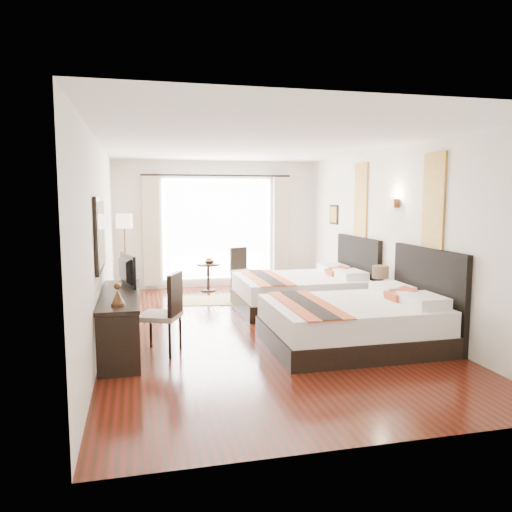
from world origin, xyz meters
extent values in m
cube|color=#341609|center=(0.00, 0.00, -0.01)|extent=(4.50, 7.50, 0.01)
cube|color=white|center=(0.00, 0.00, 2.79)|extent=(4.50, 7.50, 0.02)
cube|color=silver|center=(2.25, 0.00, 1.40)|extent=(0.01, 7.50, 2.80)
cube|color=silver|center=(-2.25, 0.00, 1.40)|extent=(0.01, 7.50, 2.80)
cube|color=silver|center=(0.00, 3.75, 1.40)|extent=(4.50, 0.01, 2.80)
cube|color=silver|center=(0.00, -3.75, 1.40)|extent=(4.50, 0.01, 2.80)
cube|color=white|center=(0.00, 3.73, 1.30)|extent=(2.40, 0.02, 2.20)
cube|color=white|center=(0.00, 3.67, 1.30)|extent=(2.30, 0.02, 2.10)
cube|color=#B5AE8D|center=(-1.45, 3.63, 1.28)|extent=(0.35, 0.14, 2.35)
cube|color=#B5AE8D|center=(1.45, 3.63, 1.28)|extent=(0.35, 0.14, 2.35)
cube|color=#8E4214|center=(2.23, -1.16, 1.95)|extent=(0.03, 0.50, 1.35)
cube|color=#8E4214|center=(2.23, 1.14, 1.95)|extent=(0.03, 0.50, 1.35)
cube|color=#482D19|center=(2.19, -0.16, 1.92)|extent=(0.10, 0.14, 0.14)
cube|color=black|center=(-2.22, -0.57, 1.55)|extent=(0.04, 1.25, 0.95)
cube|color=white|center=(-2.19, -0.57, 1.55)|extent=(0.01, 1.12, 0.82)
cube|color=black|center=(1.04, -1.16, 0.14)|extent=(2.24, 1.75, 0.27)
cube|color=silver|center=(1.04, -1.16, 0.44)|extent=(2.18, 1.71, 0.33)
cube|color=black|center=(2.20, -1.16, 0.66)|extent=(0.08, 1.75, 1.31)
cube|color=#AF4D1C|center=(0.41, -1.16, 0.61)|extent=(0.60, 1.81, 0.02)
cube|color=black|center=(1.06, 1.14, 0.13)|extent=(2.20, 1.72, 0.27)
cube|color=silver|center=(1.06, 1.14, 0.43)|extent=(2.14, 1.68, 0.32)
cube|color=black|center=(2.20, 1.14, 0.64)|extent=(0.08, 1.72, 1.29)
cube|color=#AF4D1C|center=(0.44, 1.14, 0.60)|extent=(0.59, 1.78, 0.02)
cube|color=black|center=(2.03, -0.16, 0.24)|extent=(0.41, 0.50, 0.48)
cylinder|color=black|center=(2.05, -0.04, 0.61)|extent=(0.11, 0.11, 0.22)
cylinder|color=#453321|center=(2.05, -0.04, 0.82)|extent=(0.26, 0.26, 0.20)
imported|color=black|center=(2.02, -0.28, 0.57)|extent=(0.13, 0.13, 0.13)
cube|color=black|center=(-1.99, -0.57, 0.38)|extent=(0.50, 2.20, 0.76)
imported|color=black|center=(-1.97, -0.02, 0.98)|extent=(0.29, 0.79, 0.45)
cube|color=tan|center=(-1.50, -0.86, 0.49)|extent=(0.64, 0.64, 0.07)
cube|color=black|center=(-1.30, -0.95, 0.78)|extent=(0.23, 0.44, 0.54)
cylinder|color=black|center=(-2.00, 3.32, 0.02)|extent=(0.25, 0.25, 0.03)
cylinder|color=#482D19|center=(-2.00, 3.32, 0.73)|extent=(0.03, 0.03, 1.42)
cylinder|color=beige|center=(-2.00, 3.32, 1.52)|extent=(0.34, 0.34, 0.29)
cylinder|color=black|center=(-0.29, 3.23, 0.30)|extent=(0.52, 0.52, 0.60)
imported|color=#442718|center=(-0.26, 3.25, 0.63)|extent=(0.27, 0.27, 0.06)
cube|color=tan|center=(0.43, 2.98, 0.43)|extent=(0.56, 0.56, 0.06)
cube|color=black|center=(0.36, 3.16, 0.69)|extent=(0.40, 0.19, 0.48)
cube|color=tan|center=(-0.40, 2.19, 0.01)|extent=(1.42, 1.09, 0.01)
camera|label=1|loc=(-1.75, -7.29, 2.03)|focal=35.00mm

